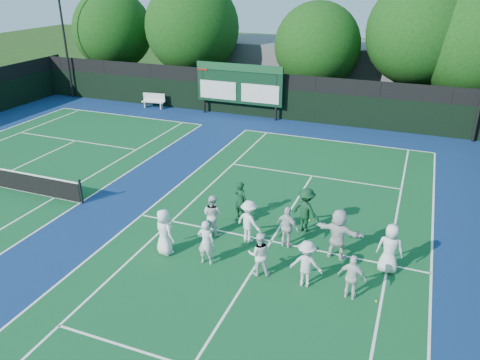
% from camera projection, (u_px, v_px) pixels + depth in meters
% --- Properties ---
extents(ground, '(120.00, 120.00, 0.00)m').
position_uv_depth(ground, '(262.00, 256.00, 16.21)').
color(ground, '#19370F').
rests_on(ground, ground).
extents(court_apron, '(34.00, 32.00, 0.01)m').
position_uv_depth(court_apron, '(131.00, 213.00, 19.05)').
color(court_apron, navy).
rests_on(court_apron, ground).
extents(near_court, '(11.05, 23.85, 0.01)m').
position_uv_depth(near_court, '(271.00, 241.00, 17.05)').
color(near_court, '#104F25').
rests_on(near_court, ground).
extents(back_fence, '(34.00, 0.08, 3.00)m').
position_uv_depth(back_fence, '(255.00, 97.00, 31.25)').
color(back_fence, black).
rests_on(back_fence, ground).
extents(scoreboard, '(6.00, 0.21, 3.55)m').
position_uv_depth(scoreboard, '(239.00, 84.00, 30.90)').
color(scoreboard, black).
rests_on(scoreboard, ground).
extents(clubhouse, '(18.00, 6.00, 4.00)m').
position_uv_depth(clubhouse, '(338.00, 70.00, 36.46)').
color(clubhouse, '#5A5A60').
rests_on(clubhouse, ground).
extents(light_pole_left, '(1.20, 0.30, 10.12)m').
position_uv_depth(light_pole_left, '(61.00, 12.00, 33.98)').
color(light_pole_left, black).
rests_on(light_pole_left, ground).
extents(bench, '(1.69, 0.64, 1.05)m').
position_uv_depth(bench, '(154.00, 100.00, 33.55)').
color(bench, silver).
rests_on(bench, ground).
extents(tree_a, '(6.25, 6.25, 7.85)m').
position_uv_depth(tree_a, '(115.00, 32.00, 37.39)').
color(tree_a, black).
rests_on(tree_a, ground).
extents(tree_b, '(7.00, 7.00, 8.72)m').
position_uv_depth(tree_b, '(195.00, 30.00, 34.83)').
color(tree_b, black).
rests_on(tree_b, ground).
extents(tree_c, '(5.87, 5.87, 7.31)m').
position_uv_depth(tree_c, '(320.00, 48.00, 32.00)').
color(tree_c, black).
rests_on(tree_c, ground).
extents(tree_d, '(6.67, 6.67, 8.85)m').
position_uv_depth(tree_d, '(422.00, 35.00, 29.40)').
color(tree_d, black).
rests_on(tree_d, ground).
extents(tree_e, '(7.03, 7.03, 8.54)m').
position_uv_depth(tree_e, '(476.00, 46.00, 28.53)').
color(tree_e, black).
rests_on(tree_e, ground).
extents(tennis_ball_0, '(0.07, 0.07, 0.07)m').
position_uv_depth(tennis_ball_0, '(207.00, 244.00, 16.81)').
color(tennis_ball_0, yellow).
rests_on(tennis_ball_0, ground).
extents(tennis_ball_1, '(0.07, 0.07, 0.07)m').
position_uv_depth(tennis_ball_1, '(310.00, 220.00, 18.43)').
color(tennis_ball_1, yellow).
rests_on(tennis_ball_1, ground).
extents(tennis_ball_2, '(0.07, 0.07, 0.07)m').
position_uv_depth(tennis_ball_2, '(376.00, 301.00, 13.91)').
color(tennis_ball_2, yellow).
rests_on(tennis_ball_2, ground).
extents(tennis_ball_3, '(0.07, 0.07, 0.07)m').
position_uv_depth(tennis_ball_3, '(216.00, 235.00, 17.38)').
color(tennis_ball_3, yellow).
rests_on(tennis_ball_3, ground).
extents(tennis_ball_4, '(0.07, 0.07, 0.07)m').
position_uv_depth(tennis_ball_4, '(291.00, 211.00, 19.17)').
color(tennis_ball_4, yellow).
rests_on(tennis_ball_4, ground).
extents(player_front_0, '(0.97, 0.83, 1.68)m').
position_uv_depth(player_front_0, '(164.00, 232.00, 16.02)').
color(player_front_0, white).
rests_on(player_front_0, ground).
extents(player_front_1, '(0.62, 0.43, 1.63)m').
position_uv_depth(player_front_1, '(206.00, 242.00, 15.47)').
color(player_front_1, silver).
rests_on(player_front_1, ground).
extents(player_front_2, '(0.89, 0.79, 1.53)m').
position_uv_depth(player_front_2, '(259.00, 254.00, 14.92)').
color(player_front_2, white).
rests_on(player_front_2, ground).
extents(player_front_3, '(1.05, 0.64, 1.57)m').
position_uv_depth(player_front_3, '(306.00, 264.00, 14.38)').
color(player_front_3, silver).
rests_on(player_front_3, ground).
extents(player_front_4, '(0.90, 0.47, 1.47)m').
position_uv_depth(player_front_4, '(352.00, 277.00, 13.83)').
color(player_front_4, white).
rests_on(player_front_4, ground).
extents(player_back_0, '(0.87, 0.75, 1.57)m').
position_uv_depth(player_back_0, '(212.00, 215.00, 17.30)').
color(player_back_0, silver).
rests_on(player_back_0, ground).
extents(player_back_1, '(1.20, 0.95, 1.62)m').
position_uv_depth(player_back_1, '(249.00, 221.00, 16.76)').
color(player_back_1, white).
rests_on(player_back_1, ground).
extents(player_back_2, '(0.99, 0.63, 1.57)m').
position_uv_depth(player_back_2, '(287.00, 227.00, 16.43)').
color(player_back_2, silver).
rests_on(player_back_2, ground).
extents(player_back_3, '(1.76, 0.80, 1.83)m').
position_uv_depth(player_back_3, '(338.00, 234.00, 15.77)').
color(player_back_3, silver).
rests_on(player_back_3, ground).
extents(player_back_4, '(0.87, 0.58, 1.73)m').
position_uv_depth(player_back_4, '(390.00, 248.00, 15.03)').
color(player_back_4, white).
rests_on(player_back_4, ground).
extents(coach_left, '(0.66, 0.54, 1.57)m').
position_uv_depth(coach_left, '(241.00, 200.00, 18.37)').
color(coach_left, '#0E331C').
rests_on(coach_left, ground).
extents(coach_right, '(1.30, 1.03, 1.76)m').
position_uv_depth(coach_right, '(306.00, 210.00, 17.40)').
color(coach_right, '#0F381C').
rests_on(coach_right, ground).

